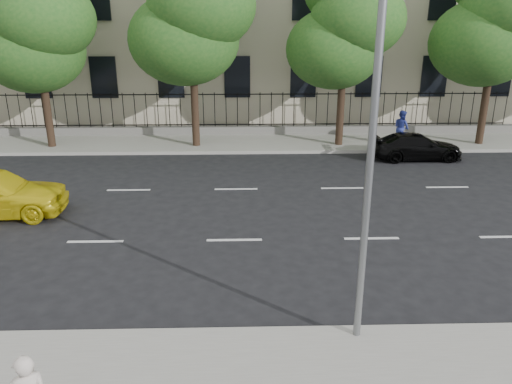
{
  "coord_description": "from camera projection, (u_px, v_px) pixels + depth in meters",
  "views": [
    {
      "loc": [
        0.27,
        -10.65,
        6.13
      ],
      "look_at": [
        0.64,
        3.0,
        1.3
      ],
      "focal_mm": 35.0,
      "sensor_mm": 36.0,
      "label": 1
    }
  ],
  "objects": [
    {
      "name": "ground",
      "position": [
        233.0,
        284.0,
        12.08
      ],
      "size": [
        120.0,
        120.0,
        0.0
      ],
      "primitive_type": "plane",
      "color": "black",
      "rests_on": "ground"
    },
    {
      "name": "far_sidewalk",
      "position": [
        237.0,
        142.0,
        25.24
      ],
      "size": [
        60.0,
        4.0,
        0.15
      ],
      "primitive_type": "cube",
      "color": "gray",
      "rests_on": "ground"
    },
    {
      "name": "lane_markings",
      "position": [
        235.0,
        211.0,
        16.55
      ],
      "size": [
        49.6,
        4.62,
        0.01
      ],
      "primitive_type": null,
      "color": "silver",
      "rests_on": "ground"
    },
    {
      "name": "iron_fence",
      "position": [
        238.0,
        124.0,
        26.66
      ],
      "size": [
        30.0,
        0.5,
        2.2
      ],
      "color": "slate",
      "rests_on": "far_sidewalk"
    },
    {
      "name": "street_light",
      "position": [
        369.0,
        75.0,
        8.76
      ],
      "size": [
        0.25,
        3.32,
        8.05
      ],
      "color": "slate",
      "rests_on": "near_sidewalk"
    },
    {
      "name": "tree_b",
      "position": [
        37.0,
        23.0,
        22.49
      ],
      "size": [
        5.53,
        5.12,
        8.97
      ],
      "color": "#382619",
      "rests_on": "far_sidewalk"
    },
    {
      "name": "tree_c",
      "position": [
        192.0,
        9.0,
        22.48
      ],
      "size": [
        5.89,
        5.5,
        9.8
      ],
      "color": "#382619",
      "rests_on": "far_sidewalk"
    },
    {
      "name": "tree_d",
      "position": [
        346.0,
        23.0,
        22.85
      ],
      "size": [
        5.34,
        4.94,
        8.84
      ],
      "color": "#382619",
      "rests_on": "far_sidewalk"
    },
    {
      "name": "tree_e",
      "position": [
        497.0,
        14.0,
        22.91
      ],
      "size": [
        5.71,
        5.31,
        9.46
      ],
      "color": "#382619",
      "rests_on": "far_sidewalk"
    },
    {
      "name": "black_sedan",
      "position": [
        416.0,
        147.0,
        22.4
      ],
      "size": [
        4.07,
        1.72,
        1.17
      ],
      "primitive_type": "imported",
      "rotation": [
        0.0,
        0.0,
        1.59
      ],
      "color": "black",
      "rests_on": "ground"
    },
    {
      "name": "pedestrian_far",
      "position": [
        401.0,
        128.0,
        24.28
      ],
      "size": [
        0.91,
        1.01,
        1.68
      ],
      "primitive_type": "imported",
      "rotation": [
        0.0,
        0.0,
        1.99
      ],
      "color": "navy",
      "rests_on": "far_sidewalk"
    }
  ]
}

